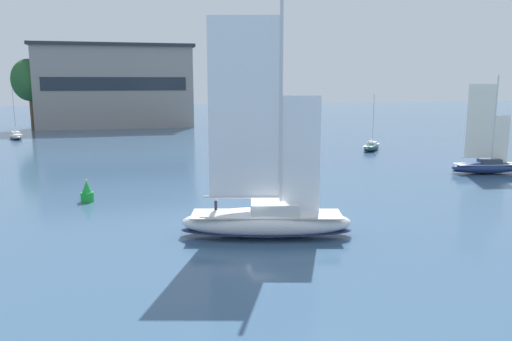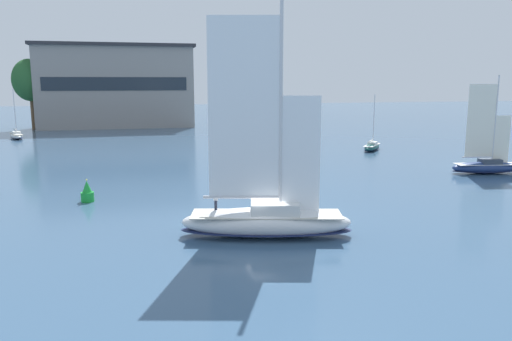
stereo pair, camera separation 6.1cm
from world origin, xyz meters
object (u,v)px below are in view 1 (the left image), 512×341
tree_shore_left (261,81)px  sailboat_moored_far_slip (16,135)px  tree_shore_right (29,80)px  sailboat_main (267,219)px  sailboat_moored_outer_mooring (486,166)px  sailboat_moored_near_marina (371,147)px  channel_buoy (87,193)px

tree_shore_left → sailboat_moored_far_slip: tree_shore_left is taller
tree_shore_left → tree_shore_right: tree_shore_right is taller
sailboat_main → sailboat_moored_outer_mooring: size_ratio=1.44×
sailboat_moored_near_marina → channel_buoy: bearing=-148.3°
sailboat_main → tree_shore_left: bearing=76.0°
tree_shore_right → sailboat_moored_outer_mooring: (61.14, -69.88, -9.82)m
tree_shore_left → sailboat_moored_far_slip: bearing=-164.1°
sailboat_moored_outer_mooring → tree_shore_right: bearing=131.2°
sailboat_moored_far_slip → sailboat_main: bearing=-66.3°
sailboat_main → sailboat_moored_far_slip: (-29.98, 68.24, -0.63)m
channel_buoy → sailboat_moored_outer_mooring: bearing=4.6°
sailboat_main → sailboat_moored_near_marina: 46.65m
tree_shore_left → sailboat_moored_outer_mooring: size_ratio=1.35×
tree_shore_right → sailboat_main: (30.29, -86.82, -9.49)m
sailboat_moored_far_slip → channel_buoy: sailboat_moored_far_slip is taller
tree_shore_right → sailboat_moored_near_marina: size_ratio=1.79×
sailboat_moored_near_marina → sailboat_moored_outer_mooring: 21.46m
tree_shore_right → sailboat_moored_near_marina: bearing=-40.4°
tree_shore_right → channel_buoy: tree_shore_right is taller
tree_shore_right → sailboat_moored_far_slip: bearing=-89.0°
tree_shore_right → sailboat_moored_far_slip: (0.31, -18.58, -10.11)m
tree_shore_left → sailboat_moored_outer_mooring: 67.22m
sailboat_moored_outer_mooring → channel_buoy: bearing=-175.4°
tree_shore_right → sailboat_moored_near_marina: 75.92m
sailboat_moored_near_marina → sailboat_moored_outer_mooring: bearing=-79.6°
sailboat_moored_far_slip → sailboat_moored_outer_mooring: bearing=-40.1°
sailboat_moored_near_marina → sailboat_moored_outer_mooring: sailboat_moored_outer_mooring is taller
tree_shore_left → sailboat_main: (-20.69, -82.68, -9.37)m
sailboat_moored_outer_mooring → channel_buoy: size_ratio=5.49×
tree_shore_left → sailboat_moored_far_slip: (-50.67, -14.43, -9.99)m
tree_shore_left → sailboat_moored_near_marina: 46.18m
tree_shore_left → sailboat_main: bearing=-104.0°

